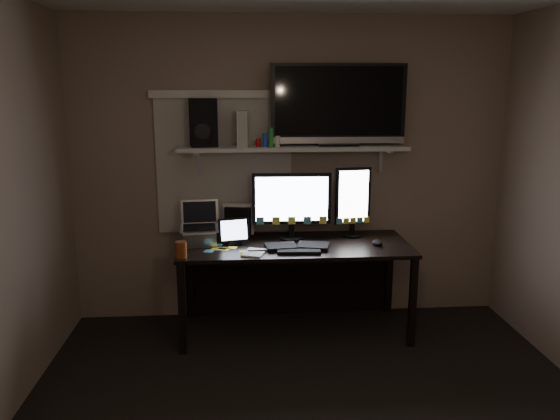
{
  "coord_description": "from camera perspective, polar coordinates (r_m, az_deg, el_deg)",
  "views": [
    {
      "loc": [
        -0.41,
        -2.68,
        1.93
      ],
      "look_at": [
        -0.13,
        1.25,
        1.04
      ],
      "focal_mm": 35.0,
      "sensor_mm": 36.0,
      "label": 1
    }
  ],
  "objects": [
    {
      "name": "wall_shelf",
      "position": [
        4.35,
        1.35,
        6.53
      ],
      "size": [
        1.8,
        0.35,
        0.03
      ],
      "primitive_type": "cube",
      "color": "beige",
      "rests_on": "back_wall"
    },
    {
      "name": "mouse",
      "position": [
        4.32,
        10.1,
        -3.4
      ],
      "size": [
        0.1,
        0.12,
        0.04
      ],
      "primitive_type": "ellipsoid",
      "rotation": [
        0.0,
        0.0,
        0.3
      ],
      "color": "black",
      "rests_on": "desk"
    },
    {
      "name": "speaker",
      "position": [
        4.34,
        -8.03,
        9.05
      ],
      "size": [
        0.24,
        0.27,
        0.37
      ],
      "primitive_type": "cube",
      "rotation": [
        0.0,
        0.0,
        0.15
      ],
      "color": "black",
      "rests_on": "wall_shelf"
    },
    {
      "name": "window_blinds",
      "position": [
        4.51,
        -5.85,
        4.57
      ],
      "size": [
        1.1,
        0.02,
        1.1
      ],
      "primitive_type": "cube",
      "color": "beige",
      "rests_on": "back_wall"
    },
    {
      "name": "notepad",
      "position": [
        4.05,
        -2.69,
        -4.47
      ],
      "size": [
        0.21,
        0.24,
        0.01
      ],
      "primitive_type": "cube",
      "rotation": [
        0.0,
        0.0,
        -0.33
      ],
      "color": "white",
      "rests_on": "desk"
    },
    {
      "name": "tablet",
      "position": [
        4.26,
        -4.81,
        -2.24
      ],
      "size": [
        0.26,
        0.16,
        0.21
      ],
      "primitive_type": "cube",
      "rotation": [
        0.0,
        0.0,
        0.24
      ],
      "color": "black",
      "rests_on": "desk"
    },
    {
      "name": "keyboard",
      "position": [
        4.17,
        1.81,
        -3.83
      ],
      "size": [
        0.5,
        0.22,
        0.03
      ],
      "primitive_type": "cube",
      "rotation": [
        0.0,
        0.0,
        -0.06
      ],
      "color": "black",
      "rests_on": "desk"
    },
    {
      "name": "laptop",
      "position": [
        4.27,
        -8.45,
        -1.49
      ],
      "size": [
        0.31,
        0.26,
        0.33
      ],
      "primitive_type": "cube",
      "rotation": [
        0.0,
        0.0,
        0.1
      ],
      "color": "#A3A3A7",
      "rests_on": "desk"
    },
    {
      "name": "bottles",
      "position": [
        4.26,
        -1.28,
        7.64
      ],
      "size": [
        0.24,
        0.12,
        0.15
      ],
      "primitive_type": null,
      "rotation": [
        0.0,
        0.0,
        0.31
      ],
      "color": "#A50F0C",
      "rests_on": "wall_shelf"
    },
    {
      "name": "desk",
      "position": [
        4.46,
        1.39,
        -5.3
      ],
      "size": [
        1.8,
        0.75,
        0.73
      ],
      "color": "black",
      "rests_on": "floor"
    },
    {
      "name": "tv",
      "position": [
        4.37,
        6.09,
        10.86
      ],
      "size": [
        1.06,
        0.21,
        0.63
      ],
      "primitive_type": "cube",
      "rotation": [
        0.0,
        0.0,
        -0.02
      ],
      "color": "black",
      "rests_on": "wall_shelf"
    },
    {
      "name": "file_sorter",
      "position": [
        4.48,
        -4.37,
        -1.11
      ],
      "size": [
        0.23,
        0.14,
        0.27
      ],
      "primitive_type": "cube",
      "rotation": [
        0.0,
        0.0,
        -0.21
      ],
      "color": "black",
      "rests_on": "desk"
    },
    {
      "name": "sticky_notes",
      "position": [
        4.19,
        -5.54,
        -4.02
      ],
      "size": [
        0.31,
        0.24,
        0.0
      ],
      "primitive_type": null,
      "rotation": [
        0.0,
        0.0,
        0.06
      ],
      "color": "#F9FB44",
      "rests_on": "desk"
    },
    {
      "name": "monitor_portrait",
      "position": [
        4.48,
        7.61,
        0.85
      ],
      "size": [
        0.3,
        0.09,
        0.58
      ],
      "primitive_type": "cube",
      "rotation": [
        0.0,
        0.0,
        0.13
      ],
      "color": "black",
      "rests_on": "desk"
    },
    {
      "name": "monitor_landscape",
      "position": [
        4.37,
        1.22,
        0.46
      ],
      "size": [
        0.63,
        0.08,
        0.55
      ],
      "primitive_type": "cube",
      "rotation": [
        0.0,
        0.0,
        -0.02
      ],
      "color": "black",
      "rests_on": "desk"
    },
    {
      "name": "cup",
      "position": [
        4.0,
        -10.28,
        -4.09
      ],
      "size": [
        0.09,
        0.09,
        0.12
      ],
      "primitive_type": "cylinder",
      "rotation": [
        0.0,
        0.0,
        0.05
      ],
      "color": "brown",
      "rests_on": "desk"
    },
    {
      "name": "game_console",
      "position": [
        4.31,
        -3.92,
        8.5
      ],
      "size": [
        0.09,
        0.24,
        0.28
      ],
      "primitive_type": "cube",
      "rotation": [
        0.0,
        0.0,
        -0.08
      ],
      "color": "silver",
      "rests_on": "wall_shelf"
    },
    {
      "name": "back_wall",
      "position": [
        4.55,
        1.13,
        4.07
      ],
      "size": [
        3.6,
        0.0,
        3.6
      ],
      "primitive_type": "plane",
      "rotation": [
        1.57,
        0.0,
        0.0
      ],
      "color": "#826E5D",
      "rests_on": "floor"
    }
  ]
}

